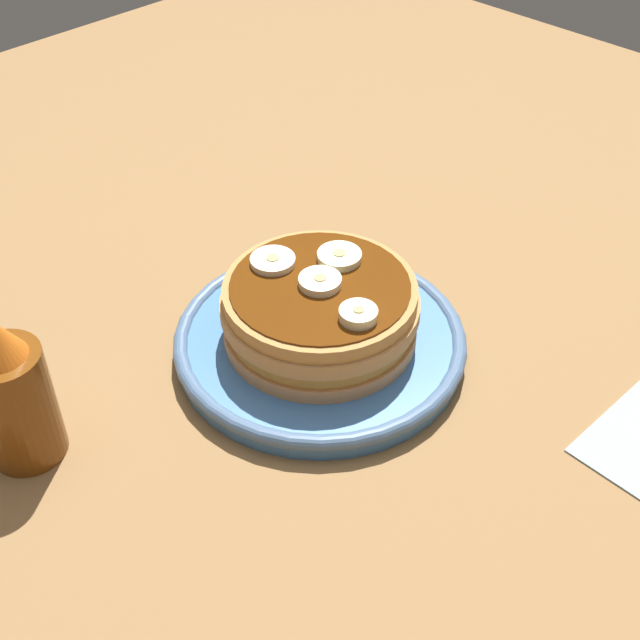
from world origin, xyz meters
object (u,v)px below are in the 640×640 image
object	(u,v)px
plate	(320,341)
banana_slice_1	(358,315)
banana_slice_3	(339,257)
banana_slice_2	(273,261)
banana_slice_0	(320,284)
syrup_bottle	(13,396)
pancake_stack	(321,310)

from	to	relation	value
plate	banana_slice_1	distance (cm)	7.52
banana_slice_3	banana_slice_2	bearing A→B (deg)	140.30
banana_slice_0	banana_slice_3	bearing A→B (deg)	20.40
syrup_bottle	banana_slice_0	bearing A→B (deg)	-19.32
banana_slice_0	plate	bearing A→B (deg)	41.32
plate	banana_slice_0	xyz separation A→B (cm)	(-0.14, -0.12, 5.81)
banana_slice_0	syrup_bottle	world-z (taller)	syrup_bottle
plate	banana_slice_0	bearing A→B (deg)	-138.68
banana_slice_0	banana_slice_2	world-z (taller)	banana_slice_0
pancake_stack	banana_slice_2	world-z (taller)	banana_slice_2
plate	banana_slice_0	size ratio (longest dim) A/B	7.09
banana_slice_0	banana_slice_2	size ratio (longest dim) A/B	0.93
pancake_stack	banana_slice_2	bearing A→B (deg)	100.18
pancake_stack	banana_slice_2	xyz separation A→B (cm)	(-0.78, 4.36, 2.67)
plate	banana_slice_2	size ratio (longest dim) A/B	6.58
banana_slice_0	syrup_bottle	distance (cm)	22.41
banana_slice_0	syrup_bottle	xyz separation A→B (cm)	(-21.10, 7.40, -1.60)
banana_slice_1	banana_slice_2	bearing A→B (deg)	88.77
banana_slice_0	banana_slice_1	distance (cm)	4.53
banana_slice_1	syrup_bottle	bearing A→B (deg)	149.79
banana_slice_1	banana_slice_2	distance (cm)	8.97
banana_slice_2	banana_slice_3	bearing A→B (deg)	-39.70
plate	syrup_bottle	size ratio (longest dim) A/B	1.89
banana_slice_3	plate	bearing A→B (deg)	-160.71
plate	banana_slice_3	distance (cm)	6.73
plate	pancake_stack	world-z (taller)	pancake_stack
plate	banana_slice_1	xyz separation A→B (cm)	(-0.85, -4.59, 5.89)
banana_slice_1	banana_slice_3	size ratio (longest dim) A/B	0.81
banana_slice_2	banana_slice_3	distance (cm)	5.07
pancake_stack	banana_slice_0	bearing A→B (deg)	-153.07
plate	pancake_stack	distance (cm)	3.08
banana_slice_0	banana_slice_3	world-z (taller)	same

